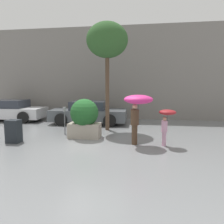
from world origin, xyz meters
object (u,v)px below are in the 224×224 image
(planter_box, at_px, (84,117))
(parking_meter, at_px, (65,115))
(person_adult, at_px, (138,104))
(parked_car_near, at_px, (89,113))
(parked_car_far, at_px, (11,111))
(newspaper_box, at_px, (14,131))
(person_child, at_px, (167,118))
(street_tree, at_px, (107,41))

(planter_box, relative_size, parking_meter, 1.33)
(person_adult, bearing_deg, parking_meter, -176.34)
(parked_car_near, distance_m, parked_car_far, 5.16)
(parked_car_near, distance_m, parking_meter, 2.96)
(parking_meter, height_order, newspaper_box, parking_meter)
(person_child, xyz_separation_m, parking_meter, (-4.39, 1.18, -0.15))
(person_child, relative_size, parked_car_near, 0.31)
(person_adult, xyz_separation_m, street_tree, (-1.60, 2.50, 2.79))
(parked_car_near, bearing_deg, newspaper_box, 156.01)
(person_adult, height_order, person_child, person_adult)
(parked_car_near, relative_size, parking_meter, 3.51)
(planter_box, height_order, street_tree, street_tree)
(person_adult, distance_m, parked_car_far, 9.30)
(planter_box, height_order, person_child, planter_box)
(person_adult, bearing_deg, planter_box, -175.50)
(parked_car_near, relative_size, street_tree, 0.85)
(person_child, bearing_deg, person_adult, -159.42)
(person_adult, relative_size, parking_meter, 1.51)
(parked_car_near, xyz_separation_m, street_tree, (1.39, -1.60, 3.72))
(parking_meter, bearing_deg, parked_car_far, 146.31)
(parked_car_far, bearing_deg, newspaper_box, -147.71)
(planter_box, height_order, parking_meter, planter_box)
(person_adult, bearing_deg, parked_car_near, 149.22)
(parking_meter, distance_m, newspaper_box, 2.24)
(parked_car_far, relative_size, street_tree, 0.82)
(person_child, xyz_separation_m, street_tree, (-2.66, 2.51, 3.28))
(person_adult, xyz_separation_m, parked_car_far, (-8.15, 4.39, -0.93))
(street_tree, bearing_deg, parking_meter, -142.45)
(parked_car_far, bearing_deg, person_adult, -120.67)
(street_tree, bearing_deg, planter_box, -111.41)
(planter_box, xyz_separation_m, parked_car_near, (-0.71, 3.34, -0.27))
(person_child, relative_size, parking_meter, 1.08)
(planter_box, height_order, parked_car_near, planter_box)
(parking_meter, bearing_deg, newspaper_box, -132.90)
(parking_meter, bearing_deg, street_tree, 37.55)
(planter_box, distance_m, parked_car_near, 3.42)
(planter_box, bearing_deg, person_adult, -18.61)
(parked_car_far, height_order, parking_meter, parked_car_far)
(person_adult, relative_size, parked_car_far, 0.44)
(planter_box, distance_m, parking_meter, 1.13)
(person_child, bearing_deg, parked_car_near, 155.58)
(parked_car_near, bearing_deg, parked_car_far, 84.78)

